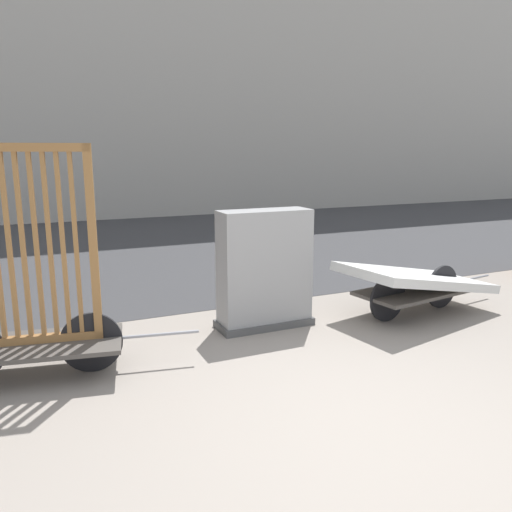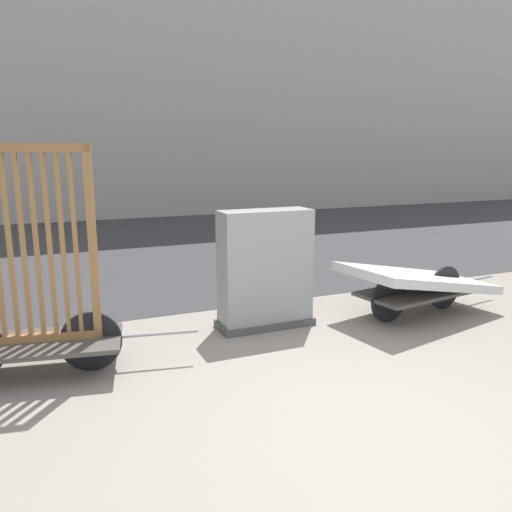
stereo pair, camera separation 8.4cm
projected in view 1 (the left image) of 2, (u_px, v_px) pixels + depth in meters
The scene contains 6 objects.
ground_plane at pixel (368, 432), 3.52m from camera, with size 60.00×60.00×0.00m, color gray.
road_strip at pixel (142, 246), 10.50m from camera, with size 56.00×9.42×0.01m.
building_facade at pixel (88, 20), 15.29m from camera, with size 48.00×4.00×11.85m.
bike_cart_with_bedframe at pixel (29, 302), 4.26m from camera, with size 2.23×0.97×2.01m.
bike_cart_with_mattress at pixel (417, 281), 6.03m from camera, with size 2.46×1.25×0.69m.
utility_cabinet at pixel (265, 273), 5.57m from camera, with size 1.09×0.43×1.33m.
Camera 1 is at (-2.03, -2.59, 1.94)m, focal length 35.00 mm.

